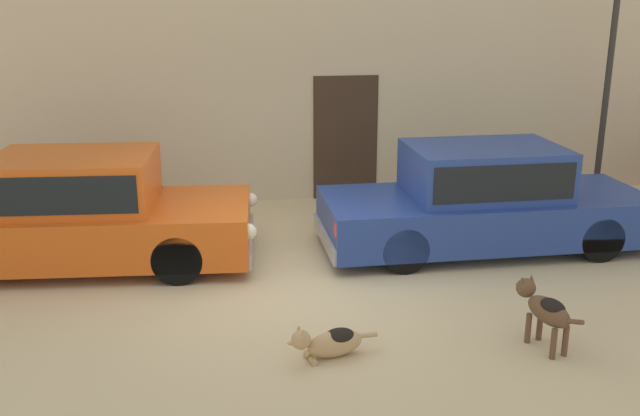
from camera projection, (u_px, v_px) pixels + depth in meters
name	position (u px, v px, depth m)	size (l,w,h in m)	color
ground_plane	(292.00, 284.00, 8.84)	(80.00, 80.00, 0.00)	#CCB78E
parked_sedan_nearest	(80.00, 211.00, 9.31)	(4.58, 2.05, 1.46)	#D15619
parked_sedan_second	(484.00, 198.00, 9.90)	(4.62, 1.73, 1.45)	navy
stray_dog_spotted	(330.00, 342.00, 7.04)	(0.96, 0.36, 0.38)	tan
stray_dog_tan	(545.00, 308.00, 7.18)	(0.37, 0.96, 0.66)	brown
street_lamp	(612.00, 42.00, 11.26)	(0.22, 0.22, 4.24)	#2D2B28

